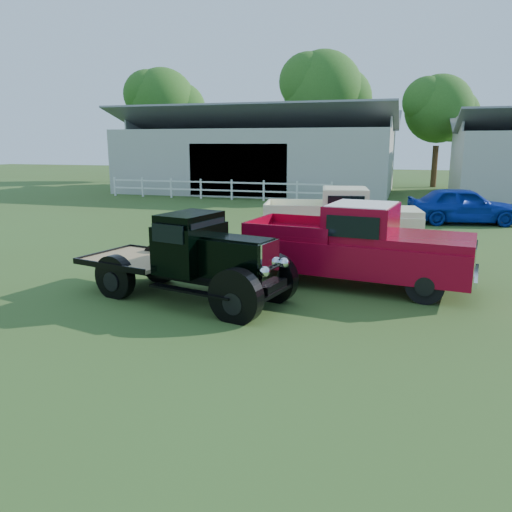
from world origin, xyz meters
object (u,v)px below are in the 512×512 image
(vintage_flatbed, at_px, (187,256))
(misc_car_blue, at_px, (463,205))
(red_pickup, at_px, (356,244))
(white_pickup, at_px, (341,218))

(vintage_flatbed, height_order, misc_car_blue, vintage_flatbed)
(red_pickup, bearing_deg, vintage_flatbed, -139.48)
(red_pickup, distance_m, misc_car_blue, 11.27)
(red_pickup, bearing_deg, misc_car_blue, 80.29)
(vintage_flatbed, relative_size, white_pickup, 0.93)
(misc_car_blue, bearing_deg, red_pickup, 151.99)
(vintage_flatbed, bearing_deg, misc_car_blue, 75.35)
(white_pickup, bearing_deg, vintage_flatbed, -119.80)
(vintage_flatbed, xyz_separation_m, red_pickup, (3.37, 2.18, 0.04))
(vintage_flatbed, height_order, white_pickup, white_pickup)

